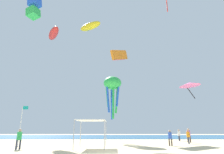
{
  "coord_description": "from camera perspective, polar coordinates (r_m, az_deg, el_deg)",
  "views": [
    {
      "loc": [
        -0.62,
        -14.42,
        1.63
      ],
      "look_at": [
        -0.78,
        10.47,
        8.67
      ],
      "focal_mm": 29.78,
      "sensor_mm": 36.0,
      "label": 1
    }
  ],
  "objects": [
    {
      "name": "kite_box_blue",
      "position": [
        33.6,
        -22.86,
        19.0
      ],
      "size": [
        2.22,
        2.11,
        3.52
      ],
      "rotation": [
        0.0,
        0.0,
        4.32
      ],
      "color": "blue"
    },
    {
      "name": "person_far_shore",
      "position": [
        27.25,
        22.46,
        -15.9
      ],
      "size": [
        0.47,
        0.42,
        1.77
      ],
      "rotation": [
        0.0,
        0.0,
        3.08
      ],
      "color": "brown",
      "rests_on": "ground"
    },
    {
      "name": "canopy_tent",
      "position": [
        18.08,
        -6.27,
        -13.43
      ],
      "size": [
        2.65,
        3.39,
        2.48
      ],
      "color": "#B2B2B7",
      "rests_on": "ground"
    },
    {
      "name": "kite_delta_pink",
      "position": [
        30.93,
        22.69,
        -2.05
      ],
      "size": [
        4.11,
        4.09,
        2.52
      ],
      "rotation": [
        0.0,
        0.0,
        4.31
      ],
      "color": "pink"
    },
    {
      "name": "person_near_tent",
      "position": [
        18.61,
        -26.6,
        -16.2
      ],
      "size": [
        0.4,
        0.4,
        1.68
      ],
      "rotation": [
        0.0,
        0.0,
        0.85
      ],
      "color": "#33384C",
      "rests_on": "ground"
    },
    {
      "name": "kite_parafoil_orange",
      "position": [
        35.65,
        2.3,
        6.72
      ],
      "size": [
        3.54,
        5.34,
        3.67
      ],
      "rotation": [
        0.0,
        0.0,
        4.17
      ],
      "color": "orange"
    },
    {
      "name": "banner_flag",
      "position": [
        21.78,
        -26.03,
        -12.26
      ],
      "size": [
        0.61,
        0.06,
        4.0
      ],
      "color": "silver",
      "rests_on": "ground"
    },
    {
      "name": "kite_inflatable_yellow",
      "position": [
        40.5,
        -6.71,
        15.25
      ],
      "size": [
        5.24,
        4.1,
        1.92
      ],
      "rotation": [
        0.0,
        0.0,
        2.59
      ],
      "color": "yellow"
    },
    {
      "name": "person_leftmost",
      "position": [
        21.03,
        17.4,
        -17.04
      ],
      "size": [
        0.41,
        0.37,
        1.57
      ],
      "rotation": [
        0.0,
        0.0,
        3.43
      ],
      "color": "brown",
      "rests_on": "ground"
    },
    {
      "name": "ocean_strip",
      "position": [
        46.08,
        1.19,
        -17.8
      ],
      "size": [
        110.0,
        25.64,
        0.03
      ],
      "primitive_type": "cube",
      "color": "#28608C",
      "rests_on": "ground"
    },
    {
      "name": "ground",
      "position": [
        14.53,
        3.03,
        -22.41
      ],
      "size": [
        110.0,
        110.0,
        0.1
      ],
      "primitive_type": "cube",
      "color": "beige"
    },
    {
      "name": "kite_octopus_green",
      "position": [
        25.91,
        0.14,
        -2.53
      ],
      "size": [
        3.21,
        3.21,
        5.85
      ],
      "rotation": [
        0.0,
        0.0,
        2.77
      ],
      "color": "green"
    },
    {
      "name": "person_rightmost",
      "position": [
        30.08,
        19.86,
        -16.17
      ],
      "size": [
        0.39,
        0.44,
        1.64
      ],
      "rotation": [
        0.0,
        0.0,
        1.53
      ],
      "color": "#33384C",
      "rests_on": "ground"
    },
    {
      "name": "person_central",
      "position": [
        24.57,
        22.36,
        -16.25
      ],
      "size": [
        0.38,
        0.41,
        1.62
      ],
      "rotation": [
        0.0,
        0.0,
        4.35
      ],
      "color": "#33384C",
      "rests_on": "ground"
    },
    {
      "name": "kite_inflatable_red",
      "position": [
        39.86,
        -17.5,
        12.66
      ],
      "size": [
        4.25,
        5.57,
        2.12
      ],
      "rotation": [
        0.0,
        0.0,
        2.08
      ],
      "color": "red"
    }
  ]
}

